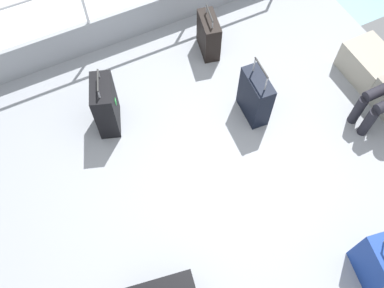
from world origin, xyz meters
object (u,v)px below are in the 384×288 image
object	(u,v)px
cargo_crate_0	(368,64)
suitcase_1	(378,263)
suitcase_3	(255,97)
suitcase_4	(106,106)
suitcase_2	(209,35)

from	to	relation	value
cargo_crate_0	suitcase_1	xyz separation A→B (m)	(1.92, -1.45, 0.09)
suitcase_3	cargo_crate_0	bearing A→B (deg)	85.09
suitcase_3	suitcase_4	world-z (taller)	suitcase_3
suitcase_1	suitcase_2	distance (m)	3.13
suitcase_1	suitcase_4	distance (m)	3.09
cargo_crate_0	suitcase_2	distance (m)	1.95
suitcase_1	suitcase_4	size ratio (longest dim) A/B	0.94
suitcase_2	suitcase_4	distance (m)	1.59
suitcase_4	suitcase_2	bearing A→B (deg)	107.53
suitcase_3	suitcase_4	size ratio (longest dim) A/B	1.03
suitcase_2	suitcase_1	bearing A→B (deg)	1.38
cargo_crate_0	suitcase_2	bearing A→B (deg)	-128.33
cargo_crate_0	suitcase_2	size ratio (longest dim) A/B	1.06
suitcase_2	suitcase_3	bearing A→B (deg)	0.60
suitcase_2	suitcase_4	xyz separation A→B (m)	(0.48, -1.51, 0.08)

